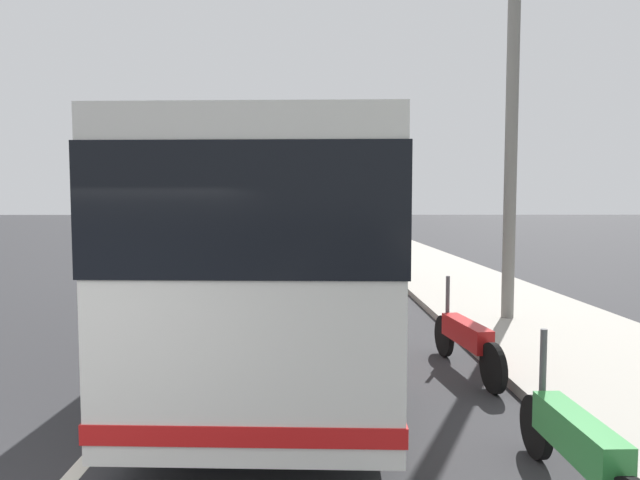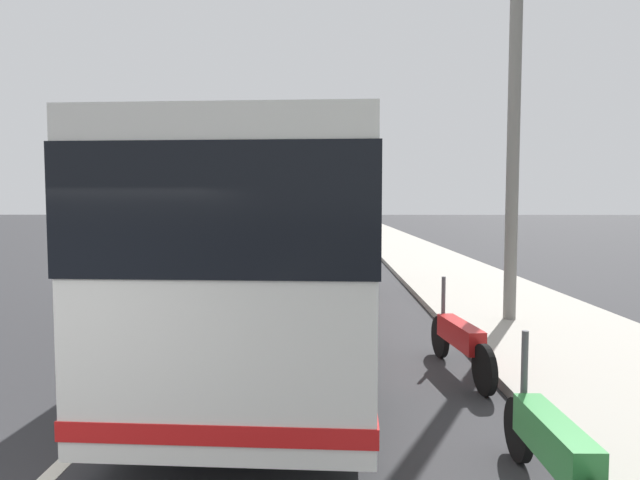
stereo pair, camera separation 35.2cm
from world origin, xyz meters
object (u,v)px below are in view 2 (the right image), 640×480
object	(u,v)px
motorcycle_angled	(553,450)
utility_pole	(513,138)
coach_bus	(298,232)
motorcycle_nearest_curb	(460,340)
car_behind_bus	(275,223)
car_side_street	(325,224)

from	to	relation	value
motorcycle_angled	utility_pole	size ratio (longest dim) A/B	0.29
coach_bus	motorcycle_nearest_curb	size ratio (longest dim) A/B	5.50
coach_bus	car_behind_bus	bearing A→B (deg)	8.97
coach_bus	car_behind_bus	xyz separation A→B (m)	(35.08, 3.88, -1.07)
motorcycle_nearest_curb	car_side_street	world-z (taller)	car_side_street
utility_pole	car_side_street	bearing A→B (deg)	6.79
utility_pole	motorcycle_nearest_curb	bearing A→B (deg)	150.87
coach_bus	utility_pole	world-z (taller)	utility_pole
car_behind_bus	car_side_street	size ratio (longest dim) A/B	0.97
car_side_street	utility_pole	xyz separation A→B (m)	(-32.10, -3.82, 2.89)
coach_bus	motorcycle_angled	size ratio (longest dim) A/B	5.94
car_behind_bus	utility_pole	xyz separation A→B (m)	(-34.87, -7.95, 2.85)
motorcycle_angled	car_behind_bus	size ratio (longest dim) A/B	0.47
coach_bus	utility_pole	size ratio (longest dim) A/B	1.75
car_side_street	motorcycle_nearest_curb	bearing A→B (deg)	-177.20
motorcycle_nearest_curb	utility_pole	world-z (taller)	utility_pole
car_side_street	utility_pole	distance (m)	32.45
car_behind_bus	car_side_street	xyz separation A→B (m)	(-2.77, -4.13, -0.04)
coach_bus	motorcycle_angled	bearing A→B (deg)	-156.49
car_side_street	utility_pole	bearing A→B (deg)	-173.91
car_side_street	coach_bus	bearing A→B (deg)	178.86
motorcycle_nearest_curb	car_side_street	size ratio (longest dim) A/B	0.49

